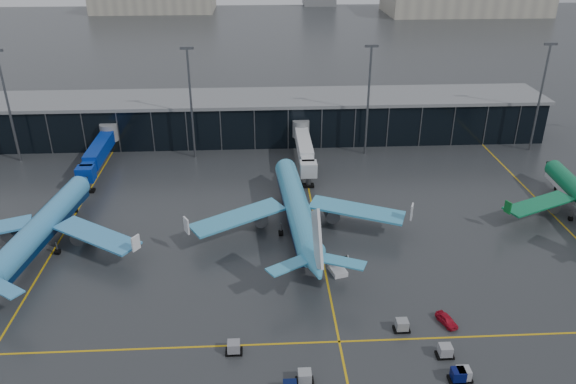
{
  "coord_description": "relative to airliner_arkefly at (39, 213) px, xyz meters",
  "views": [
    {
      "loc": [
        0.09,
        -72.33,
        50.51
      ],
      "look_at": [
        5.0,
        18.0,
        6.0
      ],
      "focal_mm": 35.0,
      "sensor_mm": 36.0,
      "label": 1
    }
  ],
  "objects": [
    {
      "name": "ground",
      "position": [
        36.49,
        -11.29,
        -6.52
      ],
      "size": [
        600.0,
        600.0,
        0.0
      ],
      "primitive_type": "plane",
      "color": "#282B2D",
      "rests_on": "ground"
    },
    {
      "name": "terminal_pier",
      "position": [
        36.49,
        50.71,
        -1.1
      ],
      "size": [
        142.0,
        17.0,
        10.7
      ],
      "color": "black",
      "rests_on": "ground"
    },
    {
      "name": "jet_bridges",
      "position": [
        1.49,
        31.7,
        -1.97
      ],
      "size": [
        94.0,
        27.5,
        7.2
      ],
      "color": "#595B60",
      "rests_on": "ground"
    },
    {
      "name": "flood_masts",
      "position": [
        41.49,
        38.71,
        7.29
      ],
      "size": [
        203.0,
        0.5,
        25.5
      ],
      "color": "#595B60",
      "rests_on": "ground"
    },
    {
      "name": "taxi_lines",
      "position": [
        46.49,
        -0.68,
        -6.51
      ],
      "size": [
        220.0,
        120.0,
        0.02
      ],
      "color": "gold",
      "rests_on": "ground"
    },
    {
      "name": "airliner_arkefly",
      "position": [
        0.0,
        0.0,
        0.0
      ],
      "size": [
        42.3,
        46.78,
        13.04
      ],
      "primitive_type": null,
      "rotation": [
        0.0,
        0.0,
        -0.13
      ],
      "color": "#4097D2",
      "rests_on": "ground"
    },
    {
      "name": "airliner_klm_near",
      "position": [
        42.91,
        4.07,
        0.45
      ],
      "size": [
        42.95,
        48.08,
        13.95
      ],
      "primitive_type": null,
      "rotation": [
        0.0,
        0.0,
        0.07
      ],
      "color": "#3E9FCB",
      "rests_on": "ground"
    },
    {
      "name": "baggage_carts",
      "position": [
        49.5,
        -32.24,
        -5.76
      ],
      "size": [
        30.04,
        16.96,
        1.7
      ],
      "color": "black",
      "rests_on": "ground"
    },
    {
      "name": "mobile_airstair",
      "position": [
        48.42,
        -10.33,
        -5.75
      ],
      "size": [
        2.96,
        3.66,
        3.45
      ],
      "rotation": [
        0.0,
        0.0,
        0.26
      ],
      "color": "silver",
      "rests_on": "ground"
    },
    {
      "name": "service_van_red",
      "position": [
        61.76,
        -23.43,
        -5.88
      ],
      "size": [
        2.69,
        4.07,
        1.29
      ],
      "primitive_type": "imported",
      "rotation": [
        0.0,
        0.0,
        0.34
      ],
      "color": "#B10D21",
      "rests_on": "ground"
    }
  ]
}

